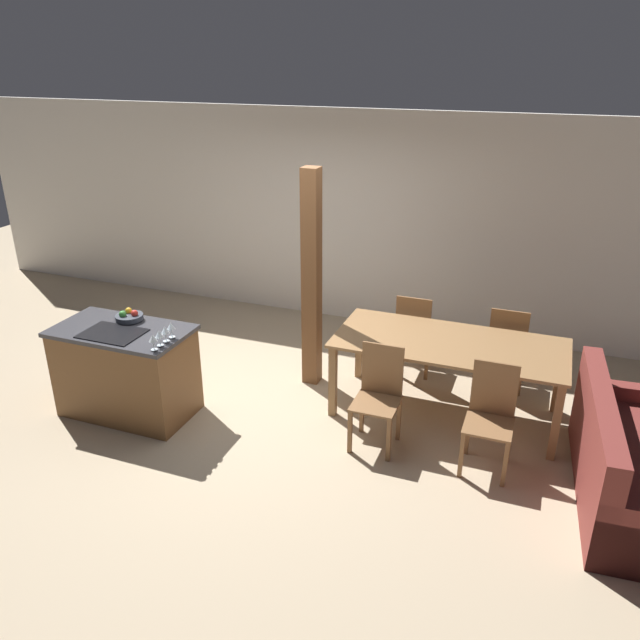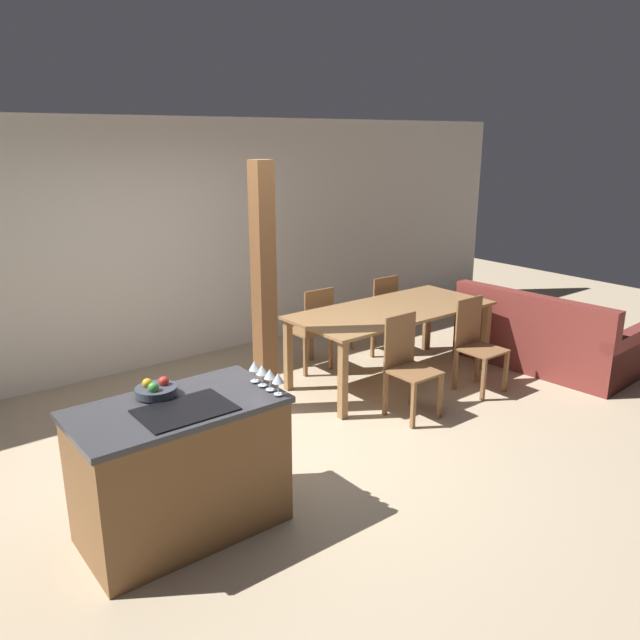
{
  "view_description": "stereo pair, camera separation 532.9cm",
  "coord_description": "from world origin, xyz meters",
  "views": [
    {
      "loc": [
        2.55,
        -4.92,
        3.31
      ],
      "look_at": [
        0.6,
        0.2,
        0.95
      ],
      "focal_mm": 35.0,
      "sensor_mm": 36.0,
      "label": 1
    },
    {
      "loc": [
        -2.62,
        -3.91,
        2.5
      ],
      "look_at": [
        0.6,
        0.2,
        0.95
      ],
      "focal_mm": 35.0,
      "sensor_mm": 36.0,
      "label": 2
    }
  ],
  "objects": [
    {
      "name": "dining_chair_near_left",
      "position": [
        1.31,
        -0.2,
        0.49
      ],
      "size": [
        0.4,
        0.4,
        0.94
      ],
      "color": "brown",
      "rests_on": "ground_plane"
    },
    {
      "name": "wine_glass_end",
      "position": [
        -0.56,
        -0.57,
        1.02
      ],
      "size": [
        0.08,
        0.08,
        0.15
      ],
      "color": "silver",
      "rests_on": "kitchen_island"
    },
    {
      "name": "kitchen_island",
      "position": [
        -1.13,
        -0.56,
        0.45
      ],
      "size": [
        1.3,
        0.72,
        0.91
      ],
      "color": "brown",
      "rests_on": "ground_plane"
    },
    {
      "name": "wine_glass_near",
      "position": [
        -0.56,
        -0.85,
        1.02
      ],
      "size": [
        0.08,
        0.08,
        0.15
      ],
      "color": "silver",
      "rests_on": "kitchen_island"
    },
    {
      "name": "dining_table",
      "position": [
        1.8,
        0.52,
        0.69
      ],
      "size": [
        2.18,
        0.99,
        0.78
      ],
      "color": "olive",
      "rests_on": "ground_plane"
    },
    {
      "name": "wine_glass_far",
      "position": [
        -0.56,
        -0.66,
        1.02
      ],
      "size": [
        0.08,
        0.08,
        0.15
      ],
      "color": "silver",
      "rests_on": "kitchen_island"
    },
    {
      "name": "dining_chair_far_left",
      "position": [
        1.31,
        1.23,
        0.49
      ],
      "size": [
        0.4,
        0.4,
        0.94
      ],
      "rotation": [
        0.0,
        0.0,
        3.14
      ],
      "color": "brown",
      "rests_on": "ground_plane"
    },
    {
      "name": "wine_glass_middle",
      "position": [
        -0.56,
        -0.75,
        1.02
      ],
      "size": [
        0.08,
        0.08,
        0.15
      ],
      "color": "silver",
      "rests_on": "kitchen_island"
    },
    {
      "name": "ground_plane",
      "position": [
        0.0,
        0.0,
        0.0
      ],
      "size": [
        16.0,
        16.0,
        0.0
      ],
      "primitive_type": "plane",
      "color": "tan"
    },
    {
      "name": "dining_chair_near_right",
      "position": [
        2.29,
        -0.2,
        0.49
      ],
      "size": [
        0.4,
        0.4,
        0.94
      ],
      "color": "brown",
      "rests_on": "ground_plane"
    },
    {
      "name": "wall_back",
      "position": [
        0.0,
        2.51,
        1.35
      ],
      "size": [
        11.2,
        0.08,
        2.7
      ],
      "color": "silver",
      "rests_on": "ground_plane"
    },
    {
      "name": "fruit_bowl",
      "position": [
        -1.17,
        -0.36,
        0.94
      ],
      "size": [
        0.27,
        0.27,
        0.11
      ],
      "color": "#383D47",
      "rests_on": "kitchen_island"
    },
    {
      "name": "dining_chair_far_right",
      "position": [
        2.29,
        1.23,
        0.49
      ],
      "size": [
        0.4,
        0.4,
        0.94
      ],
      "rotation": [
        0.0,
        0.0,
        3.14
      ],
      "color": "brown",
      "rests_on": "ground_plane"
    },
    {
      "name": "couch",
      "position": [
        3.46,
        -0.25,
        0.28
      ],
      "size": [
        1.08,
        1.92,
        0.88
      ],
      "rotation": [
        0.0,
        0.0,
        1.64
      ],
      "color": "maroon",
      "rests_on": "ground_plane"
    },
    {
      "name": "timber_post",
      "position": [
        0.33,
        0.67,
        1.15
      ],
      "size": [
        0.17,
        0.17,
        2.31
      ],
      "color": "brown",
      "rests_on": "ground_plane"
    }
  ]
}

